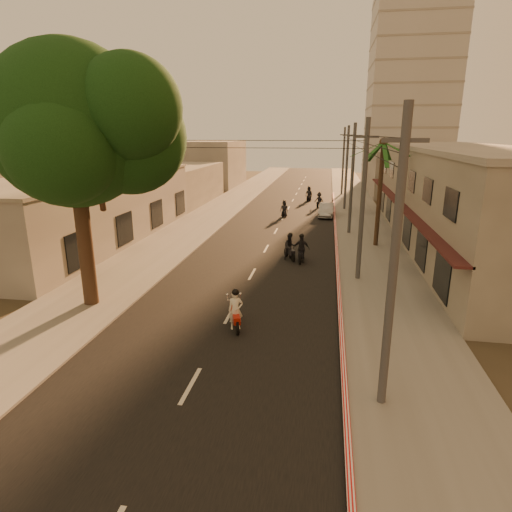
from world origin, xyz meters
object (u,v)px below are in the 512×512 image
Objects in this scene: scooter_red at (236,311)px; scooter_mid_a at (290,247)px; scooter_mid_b at (301,249)px; palm_tree at (383,148)px; scooter_far_b at (319,200)px; scooter_far_a at (284,209)px; scooter_far_c at (309,194)px; parked_car at (326,210)px; broadleaf_tree at (82,126)px.

scooter_mid_a is at bearing 64.10° from scooter_red.
scooter_mid_b is at bearing -55.56° from scooter_mid_a.
palm_tree is 18.85m from scooter_far_b.
scooter_far_b is (0.64, 22.05, -0.04)m from scooter_mid_b.
scooter_far_b is (3.33, 6.61, 0.03)m from scooter_far_a.
palm_tree is at bearing -62.60° from scooter_far_c.
palm_tree is at bearing -60.35° from scooter_far_b.
scooter_mid_a is at bearing -96.00° from parked_car.
scooter_far_a is (-7.96, 10.53, -6.36)m from palm_tree.
broadleaf_tree is 6.42× the size of scooter_far_c.
scooter_far_c is (8.62, 35.65, -7.63)m from broadleaf_tree.
broadleaf_tree is 2.93× the size of parked_car.
scooter_mid_a reaches higher than scooter_far_b.
scooter_mid_b is (-5.26, -4.91, -6.29)m from palm_tree.
broadleaf_tree is 6.50× the size of scooter_mid_a.
parked_car is 10.55m from scooter_far_c.
scooter_red is 1.04× the size of scooter_far_a.
scooter_far_c reaches higher than scooter_far_b.
palm_tree reaches higher than scooter_far_c.
broadleaf_tree reaches higher than scooter_red.
scooter_mid_b is 16.46m from parked_car.
palm_tree is at bearing -69.72° from parked_car.
scooter_red is 1.00× the size of scooter_mid_a.
broadleaf_tree is 28.64m from parked_car.
parked_car is at bearing 18.15° from scooter_far_a.
palm_tree is at bearing -47.53° from scooter_far_a.
scooter_red is 11.07m from scooter_mid_a.
scooter_red is (-7.41, -15.45, -6.32)m from palm_tree.
broadleaf_tree is 10.62m from scooter_red.
scooter_red is at bearing -80.33° from scooter_far_b.
palm_tree reaches higher than scooter_far_b.
scooter_far_a is (-1.92, 14.99, -0.06)m from scooter_mid_a.
broadleaf_tree is at bearing -136.52° from palm_tree.
scooter_far_c is at bearing 91.55° from scooter_mid_b.
scooter_far_b is at bearing 100.74° from parked_car.
scooter_mid_b is (2.15, 10.54, 0.03)m from scooter_red.
palm_tree is 4.63× the size of scooter_far_b.
scooter_mid_b is (9.35, 8.95, -7.62)m from broadleaf_tree.
palm_tree is 4.41× the size of scooter_mid_a.
palm_tree reaches higher than scooter_mid_a.
scooter_mid_a is 15.11m from scooter_far_a.
scooter_far_c is (-1.37, 4.64, 0.03)m from scooter_far_b.
scooter_mid_a reaches higher than scooter_far_a.
broadleaf_tree is 26.42m from scooter_far_a.
scooter_far_c is at bearing 121.01° from scooter_far_b.
scooter_far_b is at bearing 66.34° from scooter_red.
scooter_mid_b is 1.11× the size of scooter_far_b.
scooter_mid_a is at bearing -79.18° from scooter_far_b.
scooter_far_a is at bearing -102.18° from scooter_far_b.
scooter_red is 1.05× the size of scooter_far_b.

